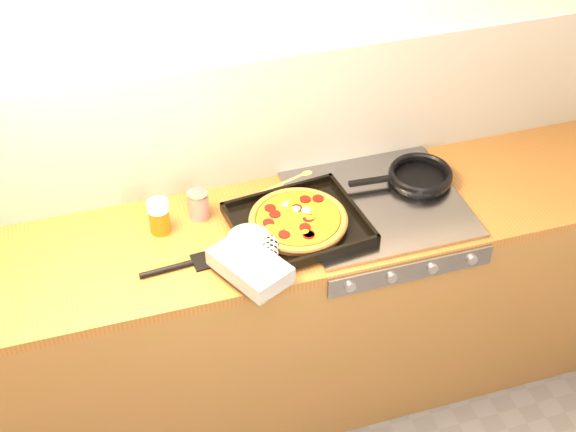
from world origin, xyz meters
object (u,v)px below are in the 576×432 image
object	(u,v)px
frying_pan	(419,176)
tomato_can	(198,205)
juice_glass	(159,216)
pizza_on_tray	(284,232)

from	to	relation	value
frying_pan	tomato_can	size ratio (longest dim) A/B	3.80
frying_pan	tomato_can	world-z (taller)	tomato_can
tomato_can	juice_glass	bearing A→B (deg)	-165.97
pizza_on_tray	tomato_can	bearing A→B (deg)	138.81
pizza_on_tray	tomato_can	distance (m)	0.33
frying_pan	juice_glass	bearing A→B (deg)	179.05
pizza_on_tray	frying_pan	xyz separation A→B (m)	(0.58, 0.17, -0.01)
frying_pan	pizza_on_tray	bearing A→B (deg)	-163.84
juice_glass	pizza_on_tray	bearing A→B (deg)	-24.84
tomato_can	pizza_on_tray	bearing A→B (deg)	-41.19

